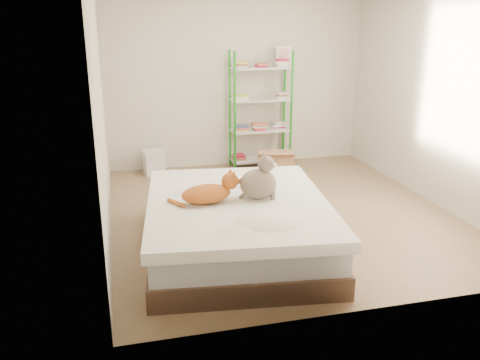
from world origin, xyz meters
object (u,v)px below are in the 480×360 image
object	(u,v)px
grey_cat	(258,177)
white_bin	(154,162)
bed	(237,226)
shelf_unit	(261,110)
orange_cat	(206,192)
cardboard_box	(276,164)

from	to	relation	value
grey_cat	white_bin	distance (m)	2.88
bed	white_bin	distance (m)	2.78
grey_cat	white_bin	xyz separation A→B (m)	(-0.76, 2.73, -0.56)
grey_cat	shelf_unit	bearing A→B (deg)	-8.66
shelf_unit	white_bin	distance (m)	1.72
grey_cat	bed	bearing A→B (deg)	95.59
shelf_unit	orange_cat	bearing A→B (deg)	-115.61
white_bin	bed	bearing A→B (deg)	-78.40
grey_cat	white_bin	size ratio (longest dim) A/B	1.20
bed	orange_cat	world-z (taller)	orange_cat
orange_cat	bed	bearing A→B (deg)	-4.58
orange_cat	shelf_unit	xyz separation A→B (m)	(1.32, 2.76, 0.21)
shelf_unit	white_bin	size ratio (longest dim) A/B	5.00
bed	shelf_unit	bearing A→B (deg)	76.50
grey_cat	shelf_unit	xyz separation A→B (m)	(0.83, 2.76, 0.11)
bed	cardboard_box	xyz separation A→B (m)	(1.09, 2.20, -0.09)
shelf_unit	cardboard_box	bearing A→B (deg)	-83.16
grey_cat	cardboard_box	size ratio (longest dim) A/B	0.73
bed	white_bin	bearing A→B (deg)	108.58
bed	white_bin	xyz separation A→B (m)	(-0.56, 2.72, -0.09)
orange_cat	cardboard_box	size ratio (longest dim) A/B	0.96
grey_cat	shelf_unit	world-z (taller)	shelf_unit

